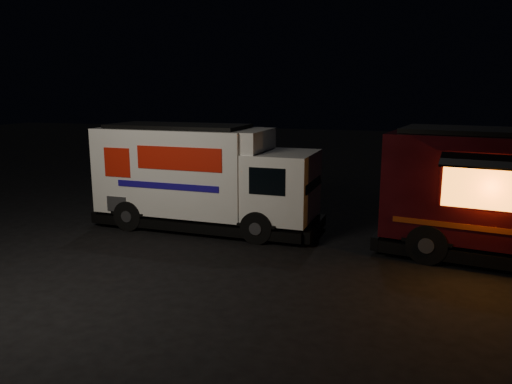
{
  "coord_description": "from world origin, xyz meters",
  "views": [
    {
      "loc": [
        5.03,
        -10.34,
        4.04
      ],
      "look_at": [
        1.14,
        2.0,
        1.35
      ],
      "focal_mm": 35.0,
      "sensor_mm": 36.0,
      "label": 1
    }
  ],
  "objects": [
    {
      "name": "ground",
      "position": [
        0.0,
        0.0,
        0.0
      ],
      "size": [
        80.0,
        80.0,
        0.0
      ],
      "primitive_type": "plane",
      "color": "black",
      "rests_on": "ground"
    },
    {
      "name": "white_truck",
      "position": [
        -0.64,
        2.88,
        1.51
      ],
      "size": [
        6.74,
        2.46,
        3.03
      ],
      "primitive_type": null,
      "rotation": [
        0.0,
        0.0,
        -0.03
      ],
      "color": "white",
      "rests_on": "ground"
    }
  ]
}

